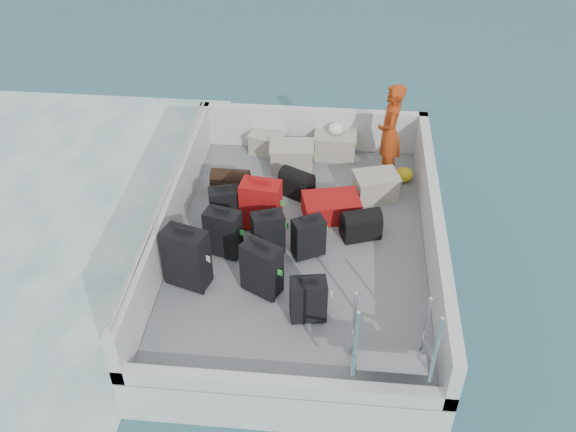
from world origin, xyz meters
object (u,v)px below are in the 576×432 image
at_px(suitcase_1, 223,233).
at_px(crate_2, 335,146).
at_px(suitcase_6, 308,300).
at_px(crate_3, 376,187).
at_px(suitcase_5, 261,205).
at_px(crate_1, 292,157).
at_px(suitcase_4, 268,233).
at_px(crate_0, 268,144).
at_px(suitcase_3, 262,269).
at_px(suitcase_0, 187,258).
at_px(suitcase_7, 308,238).
at_px(suitcase_8, 331,207).
at_px(passenger, 390,133).
at_px(suitcase_2, 225,207).

distance_m(suitcase_1, crate_2, 2.85).
relative_size(suitcase_6, crate_3, 0.99).
relative_size(suitcase_5, crate_1, 1.14).
bearing_deg(suitcase_4, crate_0, 76.89).
relative_size(suitcase_3, suitcase_6, 1.22).
distance_m(suitcase_0, suitcase_4, 1.15).
relative_size(suitcase_7, suitcase_8, 0.73).
relative_size(suitcase_6, passenger, 0.38).
height_order(suitcase_2, suitcase_7, suitcase_2).
bearing_deg(suitcase_7, crate_0, 81.42).
xyz_separation_m(suitcase_3, suitcase_7, (0.51, 0.72, -0.07)).
distance_m(suitcase_5, suitcase_6, 1.81).
relative_size(crate_3, passenger, 0.39).
bearing_deg(suitcase_6, suitcase_5, 104.87).
height_order(suitcase_6, crate_3, suitcase_6).
relative_size(crate_1, crate_3, 1.09).
bearing_deg(suitcase_7, suitcase_1, 156.33).
bearing_deg(crate_3, suitcase_6, -108.05).
relative_size(crate_1, passenger, 0.42).
bearing_deg(suitcase_3, suitcase_7, 83.56).
height_order(suitcase_1, suitcase_3, suitcase_3).
distance_m(suitcase_6, crate_2, 3.56).
height_order(suitcase_2, suitcase_6, suitcase_2).
height_order(suitcase_3, crate_1, suitcase_3).
bearing_deg(crate_3, crate_1, 153.63).
bearing_deg(crate_1, crate_3, -26.37).
height_order(suitcase_6, crate_0, suitcase_6).
height_order(crate_1, passenger, passenger).
xyz_separation_m(crate_1, crate_2, (0.66, 0.41, -0.00)).
relative_size(suitcase_0, crate_3, 1.38).
bearing_deg(suitcase_0, suitcase_7, 42.73).
relative_size(suitcase_2, passenger, 0.39).
height_order(suitcase_0, suitcase_6, suitcase_0).
xyz_separation_m(suitcase_2, crate_2, (1.44, 1.91, -0.11)).
bearing_deg(suitcase_8, suitcase_3, 140.79).
height_order(suitcase_1, suitcase_8, suitcase_1).
distance_m(suitcase_2, suitcase_4, 0.83).
bearing_deg(suitcase_8, crate_1, 16.73).
height_order(suitcase_2, crate_0, suitcase_2).
bearing_deg(crate_2, crate_1, -147.87).
relative_size(suitcase_2, suitcase_5, 0.81).
distance_m(suitcase_0, suitcase_7, 1.59).
bearing_deg(crate_0, suitcase_5, -85.70).
distance_m(suitcase_0, crate_1, 2.89).
xyz_separation_m(crate_0, crate_1, (0.43, -0.41, 0.03)).
bearing_deg(suitcase_1, crate_3, 49.87).
relative_size(suitcase_4, suitcase_7, 1.07).
bearing_deg(crate_1, suitcase_3, -92.39).
bearing_deg(suitcase_8, suitcase_6, 161.67).
relative_size(suitcase_2, suitcase_8, 0.76).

